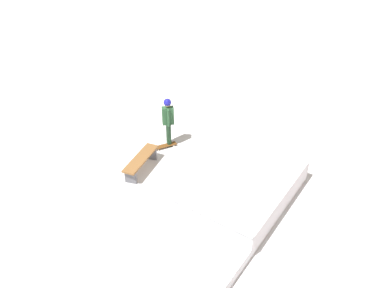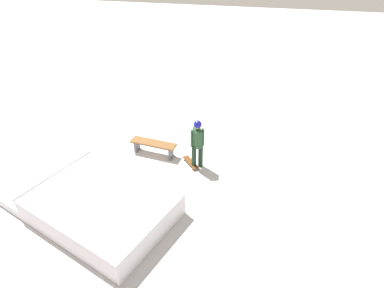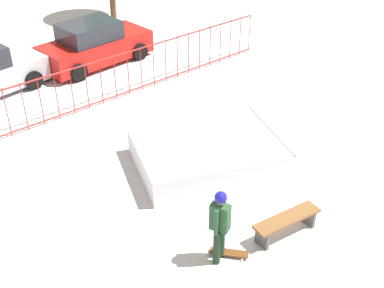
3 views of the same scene
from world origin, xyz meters
name	(u,v)px [view 2 (image 2 of 3)]	position (x,y,z in m)	size (l,w,h in m)	color
ground_plane	(88,193)	(0.00, 0.00, 0.00)	(60.00, 60.00, 0.00)	silver
skate_ramp	(90,201)	(-0.45, 0.59, 0.32)	(5.96, 4.27, 0.74)	silver
skater	(197,141)	(-2.90, -1.99, 1.01)	(0.41, 0.44, 1.73)	black
skateboard	(191,162)	(-2.67, -2.06, 0.08)	(0.68, 0.73, 0.09)	#593314
park_bench	(153,145)	(-1.28, -2.35, 0.36)	(1.64, 0.58, 0.48)	brown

